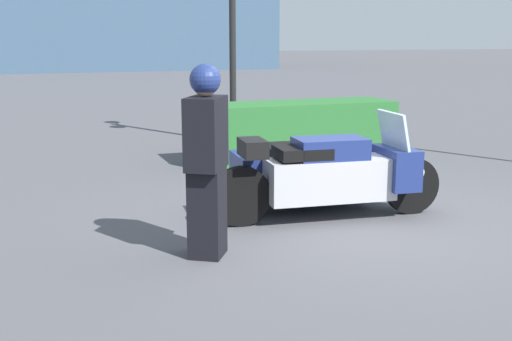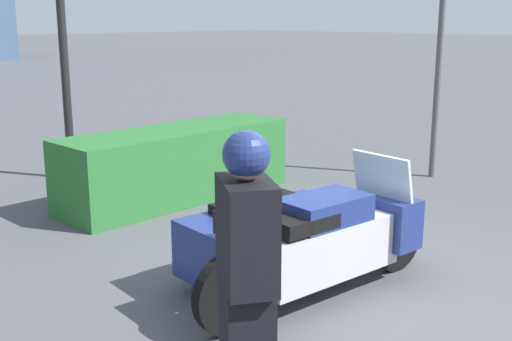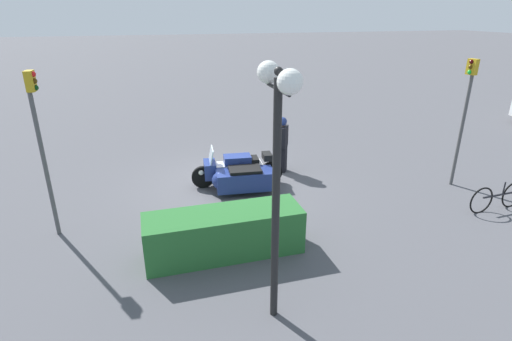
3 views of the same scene
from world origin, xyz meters
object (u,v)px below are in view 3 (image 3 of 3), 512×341
police_motorcycle (238,174)px  twin_lamp_post (277,139)px  hedge_bush_curbside (224,233)px  traffic_light_near (40,133)px  officer_rider (282,143)px  traffic_light_far (465,106)px  bicycle_parked (497,197)px

police_motorcycle → twin_lamp_post: twin_lamp_post is taller
hedge_bush_curbside → traffic_light_near: bearing=-27.7°
police_motorcycle → twin_lamp_post: (0.62, 4.95, 2.54)m
twin_lamp_post → traffic_light_near: (3.78, -3.75, -0.66)m
police_motorcycle → officer_rider: size_ratio=1.50×
traffic_light_far → bicycle_parked: size_ratio=2.03×
hedge_bush_curbside → traffic_light_near: 4.26m
bicycle_parked → hedge_bush_curbside: bearing=-3.1°
officer_rider → traffic_light_near: bearing=52.3°
officer_rider → traffic_light_near: size_ratio=0.48×
police_motorcycle → traffic_light_near: size_ratio=0.72×
bicycle_parked → traffic_light_far: bearing=-94.3°
twin_lamp_post → traffic_light_near: size_ratio=1.12×
hedge_bush_curbside → twin_lamp_post: (-0.40, 1.98, 2.54)m
police_motorcycle → traffic_light_near: traffic_light_near is taller
traffic_light_far → twin_lamp_post: bearing=19.2°
officer_rider → bicycle_parked: size_ratio=0.99×
traffic_light_near → bicycle_parked: traffic_light_near is taller
officer_rider → traffic_light_far: size_ratio=0.49×
twin_lamp_post → bicycle_parked: size_ratio=2.32×
police_motorcycle → bicycle_parked: (-5.91, 2.97, -0.13)m
traffic_light_far → bicycle_parked: 2.54m
police_motorcycle → officer_rider: (-1.62, -0.98, 0.44)m
hedge_bush_curbside → twin_lamp_post: 3.24m
hedge_bush_curbside → officer_rider: bearing=-123.7°
police_motorcycle → bicycle_parked: police_motorcycle is taller
hedge_bush_curbside → traffic_light_far: (-6.96, -1.62, 1.83)m
traffic_light_near → traffic_light_far: size_ratio=1.02×
officer_rider → hedge_bush_curbside: 4.77m
hedge_bush_curbside → twin_lamp_post: bearing=101.5°
officer_rider → traffic_light_far: (-4.32, 2.34, 1.39)m
twin_lamp_post → traffic_light_near: bearing=-44.8°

